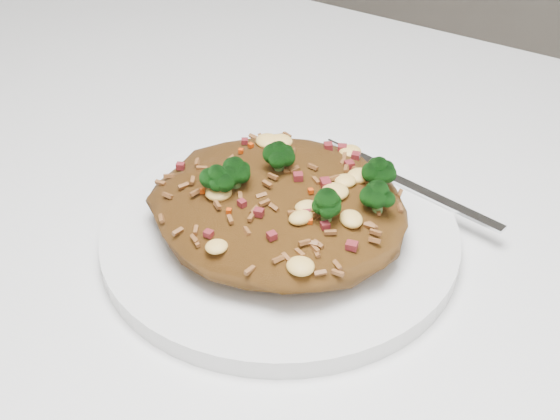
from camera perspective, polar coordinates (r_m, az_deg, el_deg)
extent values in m
cube|color=white|center=(0.53, 5.20, -7.00)|extent=(1.20, 0.80, 0.04)
cylinder|color=brown|center=(1.23, -11.05, -0.75)|extent=(0.06, 0.06, 0.71)
cylinder|color=white|center=(0.54, 0.00, -1.85)|extent=(0.25, 0.25, 0.01)
ellipsoid|color=brown|center=(0.53, 0.00, 0.28)|extent=(0.18, 0.16, 0.04)
ellipsoid|color=#073106|center=(0.52, -0.06, 4.12)|extent=(0.02, 0.02, 0.02)
ellipsoid|color=#073106|center=(0.51, -3.29, 2.88)|extent=(0.02, 0.02, 0.02)
ellipsoid|color=#073106|center=(0.52, 7.24, 2.89)|extent=(0.02, 0.02, 0.02)
ellipsoid|color=#073106|center=(0.51, -4.63, 2.31)|extent=(0.02, 0.02, 0.02)
ellipsoid|color=#073106|center=(0.48, 3.44, 0.40)|extent=(0.02, 0.02, 0.02)
ellipsoid|color=#073106|center=(0.50, 7.22, 1.10)|extent=(0.02, 0.02, 0.02)
cube|color=silver|center=(0.56, 13.08, 0.01)|extent=(0.10, 0.03, 0.00)
cube|color=silver|center=(0.61, 5.32, 3.75)|extent=(0.04, 0.03, 0.00)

